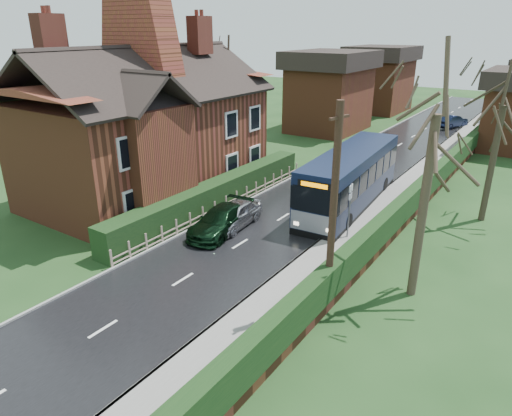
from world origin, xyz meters
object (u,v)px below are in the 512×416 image
Objects in this scene: bus at (350,179)px; car_silver at (235,214)px; car_green at (221,221)px; brick_house at (147,123)px; bus_stop_sign at (350,203)px; telegraph_pole at (333,212)px.

bus reaches higher than car_silver.
car_silver is 1.06m from car_green.
brick_house is at bearing 155.97° from car_green.
bus_stop_sign is at bearing 20.09° from car_green.
bus_stop_sign is (5.60, 2.84, 1.23)m from car_green.
bus is 8.11m from car_green.
car_silver is (7.23, -1.16, -3.73)m from brick_house.
bus_stop_sign is at bearing 118.96° from telegraph_pole.
car_silver is at bearing -9.08° from brick_house.
car_silver is at bearing -169.33° from bus_stop_sign.
bus is at bearing 121.52° from telegraph_pole.
brick_house is at bearing -160.13° from bus.
brick_house reaches higher than car_silver.
bus_stop_sign is (12.73, 0.63, -2.51)m from brick_house.
brick_house reaches higher than telegraph_pole.
car_green is (7.13, -2.21, -3.73)m from brick_house.
car_green is (-0.10, -1.06, -0.00)m from car_silver.
bus is 4.63m from bus_stop_sign.
telegraph_pole reaches higher than bus_stop_sign.
telegraph_pole is (7.30, -4.16, 3.19)m from car_silver.
telegraph_pole is (7.40, -3.10, 3.19)m from car_green.
bus is at bearing 24.09° from brick_house.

